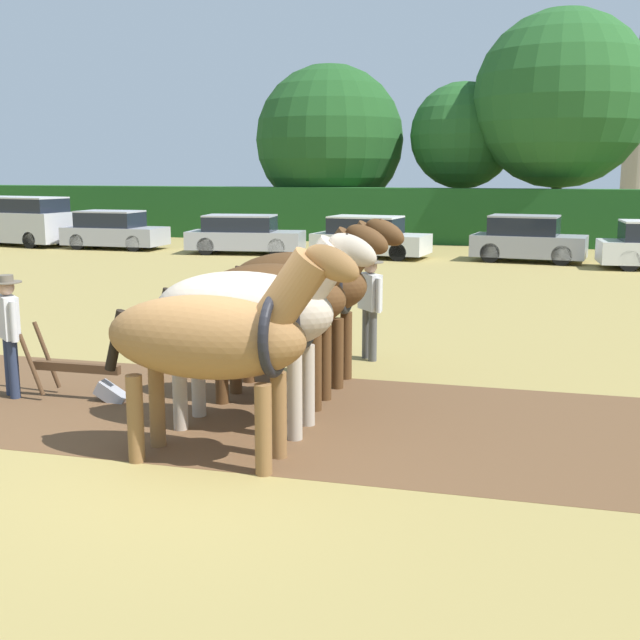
{
  "coord_description": "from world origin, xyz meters",
  "views": [
    {
      "loc": [
        3.84,
        -7.52,
        3.14
      ],
      "look_at": [
        0.47,
        2.84,
        1.1
      ],
      "focal_mm": 45.0,
      "sensor_mm": 36.0,
      "label": 1
    }
  ],
  "objects_px": {
    "plow": "(85,377)",
    "parked_van": "(18,220)",
    "farmer_at_plow": "(9,326)",
    "parked_car_center_right": "(527,240)",
    "tree_left": "(463,136)",
    "draft_horse_trail_right": "(305,285)",
    "parked_car_center_left": "(244,235)",
    "parked_car_left": "(114,231)",
    "farmer_beside_team": "(370,299)",
    "parked_car_center": "(369,238)",
    "tree_far_left": "(329,140)",
    "tree_center_left": "(561,100)",
    "draft_horse_lead_left": "(216,337)",
    "draft_horse_trail_left": "(281,298)",
    "draft_horse_lead_right": "(252,312)"
  },
  "relations": [
    {
      "from": "plow",
      "to": "parked_van",
      "type": "height_order",
      "value": "parked_van"
    },
    {
      "from": "farmer_at_plow",
      "to": "parked_car_center_right",
      "type": "distance_m",
      "value": 20.45
    },
    {
      "from": "tree_left",
      "to": "draft_horse_trail_right",
      "type": "bearing_deg",
      "value": -86.71
    },
    {
      "from": "draft_horse_trail_right",
      "to": "parked_car_center_right",
      "type": "bearing_deg",
      "value": 79.94
    },
    {
      "from": "parked_car_center_left",
      "to": "draft_horse_trail_right",
      "type": "bearing_deg",
      "value": -73.49
    },
    {
      "from": "parked_car_center_right",
      "to": "parked_car_left",
      "type": "bearing_deg",
      "value": -174.64
    },
    {
      "from": "draft_horse_trail_right",
      "to": "farmer_beside_team",
      "type": "height_order",
      "value": "draft_horse_trail_right"
    },
    {
      "from": "parked_car_center",
      "to": "tree_far_left",
      "type": "bearing_deg",
      "value": 119.88
    },
    {
      "from": "tree_center_left",
      "to": "draft_horse_trail_right",
      "type": "xyz_separation_m",
      "value": [
        -2.73,
        -25.9,
        -4.65
      ]
    },
    {
      "from": "draft_horse_lead_left",
      "to": "farmer_at_plow",
      "type": "distance_m",
      "value": 4.11
    },
    {
      "from": "farmer_at_plow",
      "to": "tree_far_left",
      "type": "bearing_deg",
      "value": 45.76
    },
    {
      "from": "parked_car_center_left",
      "to": "parked_car_center",
      "type": "bearing_deg",
      "value": -7.47
    },
    {
      "from": "farmer_at_plow",
      "to": "parked_car_center_right",
      "type": "xyz_separation_m",
      "value": [
        5.73,
        19.63,
        -0.25
      ]
    },
    {
      "from": "draft_horse_trail_right",
      "to": "plow",
      "type": "relative_size",
      "value": 1.79
    },
    {
      "from": "tree_left",
      "to": "farmer_beside_team",
      "type": "xyz_separation_m",
      "value": [
        2.11,
        -24.99,
        -3.64
      ]
    },
    {
      "from": "draft_horse_lead_left",
      "to": "plow",
      "type": "height_order",
      "value": "draft_horse_lead_left"
    },
    {
      "from": "parked_van",
      "to": "parked_car_center_left",
      "type": "bearing_deg",
      "value": 5.11
    },
    {
      "from": "draft_horse_lead_left",
      "to": "farmer_at_plow",
      "type": "xyz_separation_m",
      "value": [
        -3.84,
        1.41,
        -0.37
      ]
    },
    {
      "from": "tree_far_left",
      "to": "parked_car_center",
      "type": "xyz_separation_m",
      "value": [
        4.38,
        -9.14,
        -3.84
      ]
    },
    {
      "from": "tree_left",
      "to": "farmer_at_plow",
      "type": "bearing_deg",
      "value": -94.19
    },
    {
      "from": "plow",
      "to": "parked_car_center_right",
      "type": "relative_size",
      "value": 0.4
    },
    {
      "from": "draft_horse_lead_left",
      "to": "plow",
      "type": "xyz_separation_m",
      "value": [
        -2.78,
        1.6,
        -1.07
      ]
    },
    {
      "from": "tree_center_left",
      "to": "tree_left",
      "type": "bearing_deg",
      "value": 170.2
    },
    {
      "from": "draft_horse_trail_right",
      "to": "plow",
      "type": "xyz_separation_m",
      "value": [
        -2.57,
        -1.9,
        -1.16
      ]
    },
    {
      "from": "tree_left",
      "to": "farmer_beside_team",
      "type": "height_order",
      "value": "tree_left"
    },
    {
      "from": "draft_horse_trail_left",
      "to": "plow",
      "type": "height_order",
      "value": "draft_horse_trail_left"
    },
    {
      "from": "parked_car_center_right",
      "to": "draft_horse_trail_right",
      "type": "bearing_deg",
      "value": -92.84
    },
    {
      "from": "tree_left",
      "to": "farmer_beside_team",
      "type": "distance_m",
      "value": 25.34
    },
    {
      "from": "tree_far_left",
      "to": "farmer_at_plow",
      "type": "bearing_deg",
      "value": -81.55
    },
    {
      "from": "draft_horse_lead_left",
      "to": "draft_horse_trail_left",
      "type": "distance_m",
      "value": 2.33
    },
    {
      "from": "tree_left",
      "to": "parked_van",
      "type": "bearing_deg",
      "value": -151.45
    },
    {
      "from": "draft_horse_trail_left",
      "to": "parked_car_center",
      "type": "relative_size",
      "value": 0.64
    },
    {
      "from": "tree_left",
      "to": "draft_horse_lead_left",
      "type": "distance_m",
      "value": 30.36
    },
    {
      "from": "draft_horse_lead_right",
      "to": "parked_car_center_right",
      "type": "relative_size",
      "value": 0.74
    },
    {
      "from": "draft_horse_trail_left",
      "to": "farmer_at_plow",
      "type": "height_order",
      "value": "draft_horse_trail_left"
    },
    {
      "from": "draft_horse_lead_right",
      "to": "draft_horse_trail_right",
      "type": "xyz_separation_m",
      "value": [
        -0.13,
        2.33,
        0.01
      ]
    },
    {
      "from": "tree_left",
      "to": "tree_center_left",
      "type": "distance_m",
      "value": 4.56
    },
    {
      "from": "draft_horse_trail_right",
      "to": "parked_van",
      "type": "relative_size",
      "value": 0.57
    },
    {
      "from": "draft_horse_lead_left",
      "to": "plow",
      "type": "relative_size",
      "value": 1.89
    },
    {
      "from": "tree_center_left",
      "to": "parked_car_center",
      "type": "bearing_deg",
      "value": -125.52
    },
    {
      "from": "draft_horse_lead_left",
      "to": "parked_car_center_right",
      "type": "xyz_separation_m",
      "value": [
        1.9,
        21.04,
        -0.62
      ]
    },
    {
      "from": "parked_car_center_left",
      "to": "draft_horse_lead_left",
      "type": "bearing_deg",
      "value": -76.97
    },
    {
      "from": "draft_horse_trail_left",
      "to": "draft_horse_trail_right",
      "type": "relative_size",
      "value": 0.98
    },
    {
      "from": "tree_far_left",
      "to": "parked_car_center_right",
      "type": "height_order",
      "value": "tree_far_left"
    },
    {
      "from": "plow",
      "to": "draft_horse_lead_right",
      "type": "bearing_deg",
      "value": -12.31
    },
    {
      "from": "draft_horse_trail_left",
      "to": "farmer_beside_team",
      "type": "relative_size",
      "value": 1.57
    },
    {
      "from": "tree_center_left",
      "to": "farmer_at_plow",
      "type": "bearing_deg",
      "value": -102.81
    },
    {
      "from": "parked_car_left",
      "to": "tree_center_left",
      "type": "bearing_deg",
      "value": 25.56
    },
    {
      "from": "farmer_at_plow",
      "to": "tree_center_left",
      "type": "bearing_deg",
      "value": 24.51
    },
    {
      "from": "farmer_beside_team",
      "to": "tree_left",
      "type": "bearing_deg",
      "value": 51.66
    }
  ]
}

